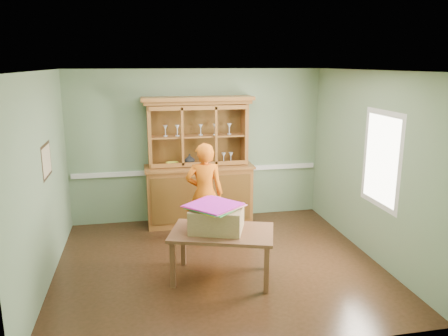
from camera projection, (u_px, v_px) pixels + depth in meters
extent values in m
plane|color=#412415|center=(218.00, 264.00, 6.22)|extent=(4.50, 4.50, 0.00)
plane|color=white|center=(218.00, 71.00, 5.58)|extent=(4.50, 4.50, 0.00)
plane|color=gray|center=(198.00, 146.00, 7.81)|extent=(4.50, 0.00, 4.50)
plane|color=gray|center=(42.00, 181.00, 5.47)|extent=(0.00, 4.00, 4.00)
plane|color=gray|center=(370.00, 165.00, 6.33)|extent=(0.00, 4.00, 4.00)
plane|color=gray|center=(258.00, 225.00, 4.00)|extent=(4.50, 0.00, 4.50)
cube|color=silver|center=(198.00, 170.00, 7.89)|extent=(4.41, 0.05, 0.08)
cube|color=#332414|center=(47.00, 161.00, 5.72)|extent=(0.03, 0.60, 0.46)
cube|color=beige|center=(47.00, 161.00, 5.72)|extent=(0.01, 0.52, 0.38)
cube|color=silver|center=(381.00, 160.00, 6.00)|extent=(0.03, 0.96, 1.36)
cube|color=white|center=(381.00, 160.00, 6.00)|extent=(0.01, 0.80, 1.20)
cube|color=#925A27|center=(199.00, 195.00, 7.74)|extent=(1.82, 0.56, 1.01)
cube|color=#925A27|center=(199.00, 167.00, 7.60)|extent=(1.88, 0.62, 0.04)
cube|color=brown|center=(196.00, 133.00, 7.73)|extent=(1.72, 0.04, 1.06)
cube|color=#925A27|center=(149.00, 136.00, 7.41)|extent=(0.06, 0.39, 1.06)
cube|color=#925A27|center=(244.00, 133.00, 7.72)|extent=(0.06, 0.39, 1.06)
cube|color=#925A27|center=(197.00, 102.00, 7.43)|extent=(1.82, 0.45, 0.06)
cube|color=#925A27|center=(197.00, 98.00, 7.40)|extent=(1.91, 0.49, 0.06)
cube|color=#925A27|center=(198.00, 136.00, 7.57)|extent=(1.60, 0.33, 0.03)
imported|color=#B2B2B7|center=(190.00, 159.00, 7.64)|extent=(0.19, 0.19, 0.19)
imported|color=gold|center=(172.00, 164.00, 7.60)|extent=(0.22, 0.22, 0.05)
cylinder|color=black|center=(206.00, 158.00, 7.42)|extent=(0.07, 0.07, 0.32)
cube|color=brown|center=(222.00, 233.00, 5.69)|extent=(1.50, 1.16, 0.04)
cube|color=brown|center=(173.00, 265.00, 5.52)|extent=(0.08, 0.08, 0.62)
cube|color=brown|center=(183.00, 244.00, 6.15)|extent=(0.08, 0.08, 0.62)
cube|color=brown|center=(266.00, 270.00, 5.39)|extent=(0.08, 0.08, 0.62)
cube|color=brown|center=(267.00, 248.00, 6.02)|extent=(0.08, 0.08, 0.62)
cube|color=#A38454|center=(217.00, 219.00, 5.69)|extent=(0.81, 0.73, 0.31)
cube|color=#F6FE20|center=(214.00, 207.00, 5.64)|extent=(0.81, 0.81, 0.01)
cube|color=#3DD059|center=(214.00, 207.00, 5.64)|extent=(0.81, 0.81, 0.01)
cube|color=#2BCFC8|center=(214.00, 206.00, 5.64)|extent=(0.81, 0.81, 0.01)
cube|color=pink|center=(214.00, 205.00, 5.64)|extent=(0.81, 0.81, 0.01)
cube|color=#DB2180|center=(214.00, 205.00, 5.64)|extent=(0.81, 0.81, 0.01)
cube|color=#C81EBC|center=(214.00, 204.00, 5.63)|extent=(0.81, 0.81, 0.01)
imported|color=orange|center=(205.00, 194.00, 6.80)|extent=(0.64, 0.47, 1.62)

